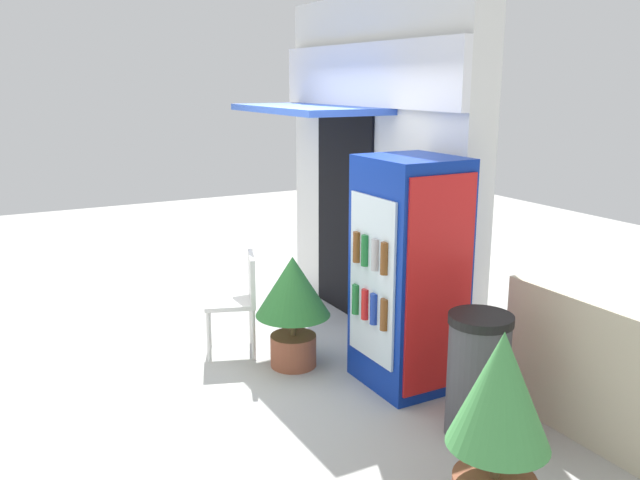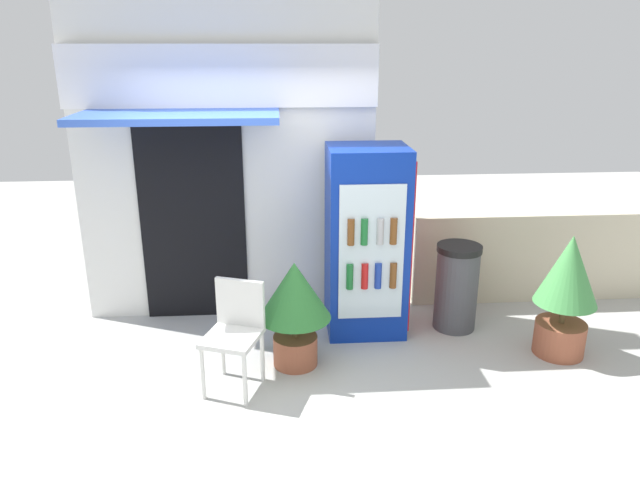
# 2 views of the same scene
# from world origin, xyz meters

# --- Properties ---
(ground) EXTENTS (16.00, 16.00, 0.00)m
(ground) POSITION_xyz_m (0.00, 0.00, 0.00)
(ground) COLOR #B2B2AD
(storefront_building) EXTENTS (2.91, 1.16, 3.14)m
(storefront_building) POSITION_xyz_m (-0.42, 1.64, 1.61)
(storefront_building) COLOR silver
(storefront_building) RESTS_ON ground
(drink_cooler) EXTENTS (0.76, 0.72, 1.81)m
(drink_cooler) POSITION_xyz_m (0.93, 1.10, 0.91)
(drink_cooler) COLOR #0C2D9E
(drink_cooler) RESTS_ON ground
(plastic_chair) EXTENTS (0.53, 0.55, 0.89)m
(plastic_chair) POSITION_xyz_m (-0.27, 0.16, 0.53)
(plastic_chair) COLOR silver
(plastic_chair) RESTS_ON ground
(potted_plant_near_shop) EXTENTS (0.63, 0.63, 0.96)m
(potted_plant_near_shop) POSITION_xyz_m (0.22, 0.45, 0.61)
(potted_plant_near_shop) COLOR #995138
(potted_plant_near_shop) RESTS_ON ground
(potted_plant_curbside) EXTENTS (0.55, 0.55, 1.13)m
(potted_plant_curbside) POSITION_xyz_m (2.62, 0.46, 0.65)
(potted_plant_curbside) COLOR #995138
(potted_plant_curbside) RESTS_ON ground
(trash_bin) EXTENTS (0.43, 0.43, 0.86)m
(trash_bin) POSITION_xyz_m (1.82, 1.04, 0.43)
(trash_bin) COLOR #47474C
(trash_bin) RESTS_ON ground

